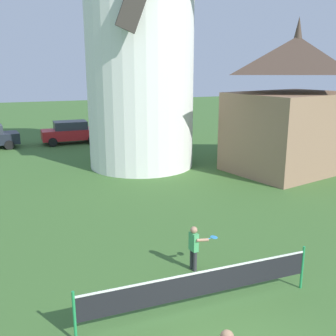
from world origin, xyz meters
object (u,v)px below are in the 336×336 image
object	(u,v)px
parked_car_cream	(151,126)
parked_car_red	(71,132)
windmill	(139,19)
chapel	(293,107)
player_far	(194,245)
tennis_net	(201,284)

from	to	relation	value
parked_car_cream	parked_car_red	bearing A→B (deg)	-175.78
windmill	parked_car_cream	distance (m)	11.32
parked_car_red	chapel	size ratio (longest dim) A/B	0.52
parked_car_cream	player_far	bearing A→B (deg)	-105.27
windmill	player_far	xyz separation A→B (m)	(-2.11, -11.50, -6.90)
player_far	windmill	bearing A→B (deg)	79.59
chapel	parked_car_red	bearing A→B (deg)	129.66
tennis_net	parked_car_red	bearing A→B (deg)	89.99
chapel	tennis_net	bearing A→B (deg)	-135.19
tennis_net	parked_car_cream	xyz separation A→B (m)	(6.09, 21.68, 0.12)
player_far	parked_car_cream	bearing A→B (deg)	74.73
windmill	chapel	world-z (taller)	windmill
windmill	chapel	size ratio (longest dim) A/B	1.97
tennis_net	parked_car_red	size ratio (longest dim) A/B	1.38
parked_car_cream	chapel	bearing A→B (deg)	-73.60
windmill	parked_car_red	bearing A→B (deg)	109.13
windmill	parked_car_cream	size ratio (longest dim) A/B	3.33
tennis_net	player_far	size ratio (longest dim) A/B	4.45
tennis_net	player_far	xyz separation A→B (m)	(0.65, 1.76, 0.01)
player_far	parked_car_red	xyz separation A→B (m)	(-0.65, 19.47, 0.11)
windmill	tennis_net	bearing A→B (deg)	-101.78
tennis_net	chapel	bearing A→B (deg)	44.81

